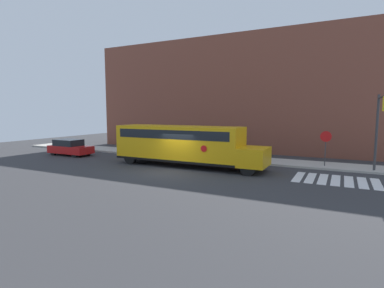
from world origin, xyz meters
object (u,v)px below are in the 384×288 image
object	(u,v)px
parked_car	(70,147)
stop_sign	(326,143)
traffic_light	(380,121)
school_bus	(183,143)

from	to	relation	value
parked_car	stop_sign	size ratio (longest dim) A/B	1.58
parked_car	traffic_light	size ratio (longest dim) A/B	0.81
school_bus	traffic_light	bearing A→B (deg)	10.78
parked_car	stop_sign	bearing A→B (deg)	10.07
school_bus	stop_sign	xyz separation A→B (m)	(9.52, 4.01, 0.07)
parked_car	traffic_light	bearing A→B (deg)	5.15
stop_sign	traffic_light	size ratio (longest dim) A/B	0.52
traffic_light	stop_sign	bearing A→B (deg)	152.24
traffic_light	school_bus	bearing A→B (deg)	-169.22
school_bus	parked_car	world-z (taller)	school_bus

